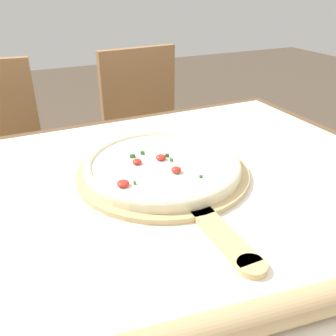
{
  "coord_description": "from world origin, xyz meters",
  "views": [
    {
      "loc": [
        -0.26,
        -0.59,
        1.17
      ],
      "look_at": [
        0.04,
        0.07,
        0.79
      ],
      "focal_mm": 38.0,
      "sensor_mm": 36.0,
      "label": 1
    }
  ],
  "objects_px": {
    "pizza_peel": "(166,175)",
    "pizza": "(163,165)",
    "rolling_pin": "(245,321)",
    "chair_right": "(148,132)"
  },
  "relations": [
    {
      "from": "pizza_peel",
      "to": "pizza",
      "type": "relative_size",
      "value": 1.57
    },
    {
      "from": "rolling_pin",
      "to": "chair_right",
      "type": "xyz_separation_m",
      "value": [
        0.36,
        1.25,
        -0.26
      ]
    },
    {
      "from": "rolling_pin",
      "to": "pizza",
      "type": "bearing_deg",
      "value": 79.75
    },
    {
      "from": "rolling_pin",
      "to": "pizza_peel",
      "type": "bearing_deg",
      "value": 79.33
    },
    {
      "from": "pizza_peel",
      "to": "chair_right",
      "type": "xyz_separation_m",
      "value": [
        0.28,
        0.82,
        -0.24
      ]
    },
    {
      "from": "pizza",
      "to": "rolling_pin",
      "type": "height_order",
      "value": "rolling_pin"
    },
    {
      "from": "pizza_peel",
      "to": "pizza",
      "type": "bearing_deg",
      "value": 90.89
    },
    {
      "from": "pizza",
      "to": "rolling_pin",
      "type": "distance_m",
      "value": 0.45
    },
    {
      "from": "rolling_pin",
      "to": "chair_right",
      "type": "bearing_deg",
      "value": 73.92
    },
    {
      "from": "pizza",
      "to": "rolling_pin",
      "type": "xyz_separation_m",
      "value": [
        -0.08,
        -0.44,
        -0.0
      ]
    }
  ]
}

